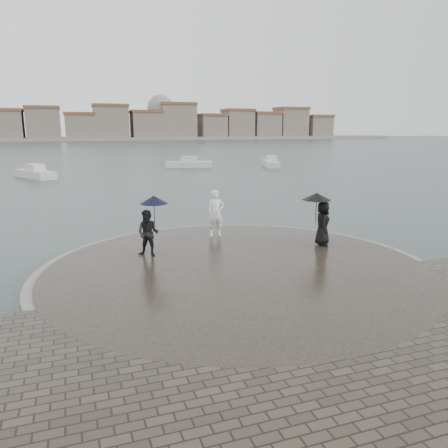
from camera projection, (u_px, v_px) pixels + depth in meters
name	position (u px, v px, depth m)	size (l,w,h in m)	color
ground	(290.00, 323.00, 10.57)	(400.00, 400.00, 0.00)	#2B3835
kerb_ring	(238.00, 272.00, 13.75)	(12.50, 12.50, 0.32)	gray
quay_tip	(238.00, 272.00, 13.75)	(11.90, 11.90, 0.36)	#2D261E
statue	(216.00, 213.00, 17.37)	(0.67, 0.44, 1.85)	white
visitor_left	(150.00, 224.00, 14.66)	(1.21, 1.04, 2.04)	black
visitor_right	(321.00, 215.00, 15.96)	(1.20, 1.11, 1.95)	black
far_skyline	(61.00, 125.00, 155.18)	(260.00, 20.00, 37.00)	gray
boats	(176.00, 167.00, 48.62)	(29.86, 10.31, 1.50)	beige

